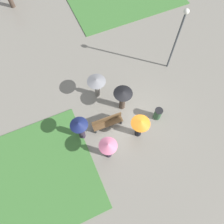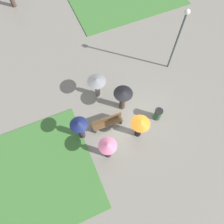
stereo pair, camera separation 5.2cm
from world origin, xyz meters
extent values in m
plane|color=gray|center=(0.00, 0.00, 0.00)|extent=(90.00, 90.00, 0.00)
cube|color=#427A38|center=(-6.49, -0.96, 0.03)|extent=(6.92, 6.41, 0.06)
cube|color=#427A38|center=(4.82, 10.26, 0.03)|extent=(9.43, 5.04, 0.06)
cube|color=brown|center=(-1.38, 0.22, 0.42)|extent=(1.89, 0.51, 0.05)
cube|color=brown|center=(-1.37, 0.40, 0.68)|extent=(1.87, 0.14, 0.45)
cube|color=#232326|center=(-2.21, 0.26, 0.20)|extent=(0.10, 0.38, 0.40)
cube|color=#232326|center=(-0.54, 0.18, 0.20)|extent=(0.10, 0.38, 0.40)
cylinder|color=#474C51|center=(4.36, 2.75, 2.20)|extent=(0.12, 0.12, 4.40)
sphere|color=white|center=(4.36, 2.75, 4.56)|extent=(0.32, 0.32, 0.32)
cylinder|color=#335638|center=(1.68, -0.47, 0.44)|extent=(0.46, 0.46, 0.89)
cylinder|color=black|center=(1.68, -0.47, 0.90)|extent=(0.50, 0.50, 0.03)
cylinder|color=#2D2333|center=(-3.04, 0.25, 0.57)|extent=(0.50, 0.50, 1.13)
sphere|color=#997051|center=(-3.04, 0.25, 1.23)|extent=(0.21, 0.21, 0.21)
cylinder|color=#4C4C4F|center=(-3.04, 0.25, 1.51)|extent=(0.02, 0.02, 0.35)
cone|color=navy|center=(-3.04, 0.25, 1.82)|extent=(1.00, 1.00, 0.27)
cylinder|color=slate|center=(-1.08, 2.56, 0.50)|extent=(0.44, 0.44, 1.01)
sphere|color=brown|center=(-1.08, 2.56, 1.12)|extent=(0.22, 0.22, 0.22)
cylinder|color=#4C4C4F|center=(-1.08, 2.56, 1.40)|extent=(0.02, 0.02, 0.35)
cone|color=gray|center=(-1.08, 2.56, 1.67)|extent=(1.15, 1.15, 0.20)
cylinder|color=#47382D|center=(0.00, 1.10, 0.55)|extent=(0.51, 0.51, 1.11)
sphere|color=#997051|center=(0.00, 1.10, 1.20)|extent=(0.19, 0.19, 0.19)
cylinder|color=#4C4C4F|center=(0.00, 1.10, 1.48)|extent=(0.02, 0.02, 0.35)
cone|color=black|center=(0.00, 1.10, 1.75)|extent=(1.14, 1.14, 0.19)
cylinder|color=#2D2333|center=(-2.07, -1.45, 0.55)|extent=(0.50, 0.50, 1.09)
sphere|color=#997051|center=(-2.07, -1.45, 1.20)|extent=(0.22, 0.22, 0.22)
cylinder|color=#4C4C4F|center=(-2.07, -1.45, 1.49)|extent=(0.02, 0.02, 0.35)
cone|color=pink|center=(-2.07, -1.45, 1.79)|extent=(1.00, 1.00, 0.25)
cylinder|color=black|center=(0.08, -0.98, 0.50)|extent=(0.55, 0.55, 1.00)
sphere|color=tan|center=(0.08, -0.98, 1.10)|extent=(0.21, 0.21, 0.21)
cylinder|color=#4C4C4F|center=(0.08, -0.98, 1.38)|extent=(0.02, 0.02, 0.35)
cone|color=orange|center=(0.08, -0.98, 1.69)|extent=(1.09, 1.09, 0.26)
cylinder|color=#47382D|center=(-4.29, 13.53, 0.57)|extent=(0.47, 0.47, 1.14)
camera|label=1|loc=(-3.30, -4.70, 12.51)|focal=35.00mm
camera|label=2|loc=(-3.25, -4.72, 12.51)|focal=35.00mm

